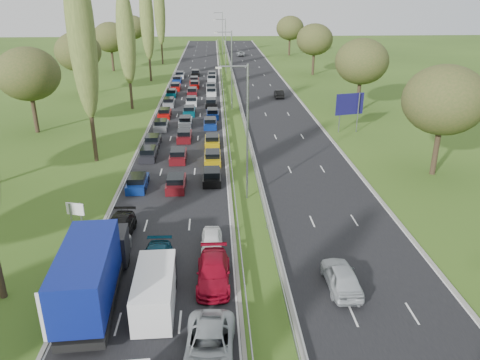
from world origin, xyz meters
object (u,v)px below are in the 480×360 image
object	(u,v)px
blue_lorry	(92,272)
direction_sign	(350,106)
info_sign	(76,212)
near_car_3	(119,229)
near_car_2	(109,252)
white_van_rear	(155,288)

from	to	relation	value
blue_lorry	direction_sign	size ratio (longest dim) A/B	1.91
info_sign	near_car_3	bearing A→B (deg)	-28.26
near_car_2	blue_lorry	world-z (taller)	blue_lorry
near_car_3	direction_sign	world-z (taller)	direction_sign
direction_sign	near_car_3	bearing A→B (deg)	-132.28
direction_sign	white_van_rear	bearing A→B (deg)	-120.68
blue_lorry	white_van_rear	distance (m)	3.82
near_car_2	white_van_rear	bearing A→B (deg)	-50.82
near_car_2	direction_sign	size ratio (longest dim) A/B	0.93
blue_lorry	white_van_rear	xyz separation A→B (m)	(3.68, -0.38, -0.98)
info_sign	direction_sign	world-z (taller)	direction_sign
near_car_2	near_car_3	size ratio (longest dim) A/B	0.95
near_car_2	near_car_3	world-z (taller)	near_car_3
white_van_rear	direction_sign	distance (m)	42.02
near_car_3	white_van_rear	size ratio (longest dim) A/B	0.90
near_car_2	near_car_3	xyz separation A→B (m)	(0.06, 3.26, 0.07)
white_van_rear	blue_lorry	bearing A→B (deg)	172.74
white_van_rear	direction_sign	xyz separation A→B (m)	(21.40, 36.08, 2.40)
near_car_2	near_car_3	bearing A→B (deg)	91.74
blue_lorry	info_sign	size ratio (longest dim) A/B	4.72
blue_lorry	direction_sign	world-z (taller)	direction_sign
white_van_rear	direction_sign	bearing A→B (deg)	58.00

